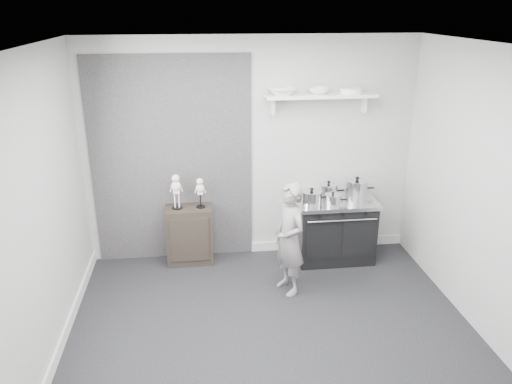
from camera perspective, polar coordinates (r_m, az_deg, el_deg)
The scene contains 15 objects.
ground at distance 5.03m, azimuth 1.92°, elevation -16.07°, with size 4.00×4.00×0.00m, color black.
room_shell at distance 4.39m, azimuth 0.73°, elevation 2.46°, with size 4.02×3.62×2.71m.
wall_shelf at distance 5.93m, azimuth 7.42°, elevation 10.77°, with size 1.30×0.26×0.24m.
stove at distance 6.27m, azimuth 8.93°, elevation -4.23°, with size 0.98×0.61×0.79m.
side_cabinet at distance 6.19m, azimuth -7.59°, elevation -4.87°, with size 0.55×0.32×0.72m, color black.
child at distance 5.42m, azimuth 3.86°, elevation -5.39°, with size 0.46×0.30×1.27m, color gray.
pot_front_left at distance 5.94m, azimuth 6.36°, elevation -0.60°, with size 0.34×0.25×0.20m.
pot_back_left at distance 6.18m, azimuth 8.28°, elevation 0.21°, with size 0.32×0.23×0.21m.
pot_back_right at distance 6.26m, azimuth 11.43°, elevation 0.46°, with size 0.36×0.27×0.25m.
pot_front_center at distance 5.95m, azimuth 8.76°, elevation -0.85°, with size 0.28×0.19×0.16m.
skeleton_full at distance 5.96m, azimuth -9.11°, elevation 0.35°, with size 0.14×0.09×0.49m, color silver, non-canonical shape.
skeleton_torso at distance 5.96m, azimuth -6.41°, elevation 0.15°, with size 0.12×0.08×0.42m, color silver, non-canonical shape.
bowl_large at distance 5.81m, azimuth 2.96°, elevation 11.43°, with size 0.32×0.32×0.08m, color white.
bowl_small at distance 5.90m, azimuth 7.18°, elevation 11.41°, with size 0.23×0.23×0.07m, color white.
plate_stack at distance 6.01m, azimuth 10.77°, elevation 11.31°, with size 0.26×0.26×0.06m, color white.
Camera 1 is at (-0.65, -3.98, 3.01)m, focal length 35.00 mm.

